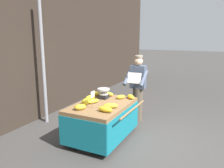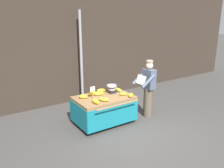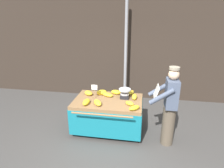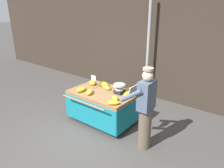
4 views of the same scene
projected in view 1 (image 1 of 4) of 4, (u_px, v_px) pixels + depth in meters
name	position (u px, v px, depth m)	size (l,w,h in m)	color
ground_plane	(145.00, 141.00, 4.75)	(60.00, 60.00, 0.00)	#423F3D
back_wall	(30.00, 41.00, 5.65)	(16.00, 0.24, 4.11)	#332821
street_pole	(43.00, 62.00, 5.51)	(0.09, 0.09, 3.11)	gray
banana_cart	(102.00, 114.00, 4.77)	(1.59, 1.24, 0.79)	olive
weighing_scale	(104.00, 93.00, 5.10)	(0.28, 0.28, 0.24)	black
price_sign	(93.00, 96.00, 4.40)	(0.14, 0.01, 0.34)	#997A51
banana_bunch_0	(85.00, 102.00, 4.65)	(0.15, 0.25, 0.13)	gold
banana_bunch_1	(105.00, 109.00, 4.21)	(0.14, 0.29, 0.11)	gold
banana_bunch_2	(108.00, 94.00, 5.32)	(0.12, 0.28, 0.10)	yellow
banana_bunch_3	(111.00, 106.00, 4.44)	(0.14, 0.30, 0.10)	gold
banana_bunch_4	(93.00, 101.00, 4.76)	(0.15, 0.30, 0.09)	gold
banana_bunch_5	(131.00, 97.00, 5.10)	(0.13, 0.26, 0.09)	gold
banana_bunch_6	(121.00, 97.00, 5.08)	(0.12, 0.21, 0.09)	gold
banana_bunch_7	(90.00, 98.00, 4.99)	(0.15, 0.25, 0.11)	gold
banana_bunch_8	(80.00, 107.00, 4.34)	(0.15, 0.23, 0.11)	gold
banana_bunch_9	(97.00, 94.00, 5.34)	(0.11, 0.25, 0.10)	gold
vendor_person	(138.00, 88.00, 5.75)	(0.59, 0.52, 1.71)	brown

